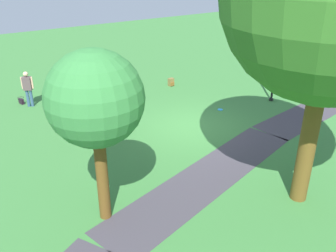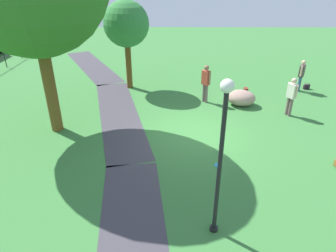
{
  "view_description": "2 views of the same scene",
  "coord_description": "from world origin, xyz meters",
  "px_view_note": "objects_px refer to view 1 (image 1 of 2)",
  "views": [
    {
      "loc": [
        7.99,
        10.19,
        6.16
      ],
      "look_at": [
        1.58,
        0.66,
        0.71
      ],
      "focal_mm": 38.5,
      "sensor_mm": 36.0,
      "label": 1
    },
    {
      "loc": [
        -10.24,
        0.86,
        5.68
      ],
      "look_at": [
        -0.98,
        0.96,
        0.85
      ],
      "focal_mm": 32.44,
      "sensor_mm": 36.0,
      "label": 2
    }
  ],
  "objects_px": {
    "woman_with_handbag": "(28,87)",
    "frisbee_on_grass": "(220,110)",
    "handbag_on_grass": "(21,101)",
    "backpack_by_boulder": "(68,121)",
    "lawn_boulder": "(100,115)",
    "young_tree_near_path": "(95,100)",
    "lamp_post": "(278,51)",
    "man_near_boulder": "(108,114)",
    "passerby_on_path": "(104,83)",
    "spare_backpack_on_lawn": "(171,82)"
  },
  "relations": [
    {
      "from": "man_near_boulder",
      "to": "lawn_boulder",
      "type": "bearing_deg",
      "value": -102.33
    },
    {
      "from": "man_near_boulder",
      "to": "frisbee_on_grass",
      "type": "distance_m",
      "value": 5.41
    },
    {
      "from": "frisbee_on_grass",
      "to": "passerby_on_path",
      "type": "bearing_deg",
      "value": -42.6
    },
    {
      "from": "lamp_post",
      "to": "backpack_by_boulder",
      "type": "height_order",
      "value": "lamp_post"
    },
    {
      "from": "lamp_post",
      "to": "frisbee_on_grass",
      "type": "relative_size",
      "value": 17.01
    },
    {
      "from": "young_tree_near_path",
      "to": "frisbee_on_grass",
      "type": "bearing_deg",
      "value": -152.69
    },
    {
      "from": "woman_with_handbag",
      "to": "man_near_boulder",
      "type": "bearing_deg",
      "value": 106.74
    },
    {
      "from": "passerby_on_path",
      "to": "frisbee_on_grass",
      "type": "distance_m",
      "value": 5.33
    },
    {
      "from": "young_tree_near_path",
      "to": "woman_with_handbag",
      "type": "xyz_separation_m",
      "value": [
        -0.44,
        -8.84,
        -2.31
      ]
    },
    {
      "from": "handbag_on_grass",
      "to": "spare_backpack_on_lawn",
      "type": "xyz_separation_m",
      "value": [
        -7.13,
        1.73,
        0.05
      ]
    },
    {
      "from": "lamp_post",
      "to": "spare_backpack_on_lawn",
      "type": "relative_size",
      "value": 9.65
    },
    {
      "from": "lawn_boulder",
      "to": "handbag_on_grass",
      "type": "distance_m",
      "value": 4.47
    },
    {
      "from": "passerby_on_path",
      "to": "backpack_by_boulder",
      "type": "bearing_deg",
      "value": 30.55
    },
    {
      "from": "backpack_by_boulder",
      "to": "woman_with_handbag",
      "type": "bearing_deg",
      "value": -76.67
    },
    {
      "from": "man_near_boulder",
      "to": "woman_with_handbag",
      "type": "bearing_deg",
      "value": -73.26
    },
    {
      "from": "woman_with_handbag",
      "to": "spare_backpack_on_lawn",
      "type": "xyz_separation_m",
      "value": [
        -6.85,
        1.2,
        -0.74
      ]
    },
    {
      "from": "passerby_on_path",
      "to": "man_near_boulder",
      "type": "bearing_deg",
      "value": 67.3
    },
    {
      "from": "lamp_post",
      "to": "man_near_boulder",
      "type": "height_order",
      "value": "lamp_post"
    },
    {
      "from": "woman_with_handbag",
      "to": "man_near_boulder",
      "type": "height_order",
      "value": "man_near_boulder"
    },
    {
      "from": "woman_with_handbag",
      "to": "backpack_by_boulder",
      "type": "height_order",
      "value": "woman_with_handbag"
    },
    {
      "from": "young_tree_near_path",
      "to": "spare_backpack_on_lawn",
      "type": "height_order",
      "value": "young_tree_near_path"
    },
    {
      "from": "lawn_boulder",
      "to": "man_near_boulder",
      "type": "xyz_separation_m",
      "value": [
        0.36,
        1.64,
        0.7
      ]
    },
    {
      "from": "backpack_by_boulder",
      "to": "frisbee_on_grass",
      "type": "xyz_separation_m",
      "value": [
        -6.13,
        2.2,
        -0.18
      ]
    },
    {
      "from": "lawn_boulder",
      "to": "backpack_by_boulder",
      "type": "height_order",
      "value": "lawn_boulder"
    },
    {
      "from": "young_tree_near_path",
      "to": "handbag_on_grass",
      "type": "distance_m",
      "value": 9.88
    },
    {
      "from": "man_near_boulder",
      "to": "backpack_by_boulder",
      "type": "distance_m",
      "value": 2.44
    },
    {
      "from": "lawn_boulder",
      "to": "frisbee_on_grass",
      "type": "bearing_deg",
      "value": 160.92
    },
    {
      "from": "young_tree_near_path",
      "to": "passerby_on_path",
      "type": "distance_m",
      "value": 8.36
    },
    {
      "from": "woman_with_handbag",
      "to": "frisbee_on_grass",
      "type": "xyz_separation_m",
      "value": [
        -6.82,
        5.09,
        -0.92
      ]
    },
    {
      "from": "woman_with_handbag",
      "to": "frisbee_on_grass",
      "type": "bearing_deg",
      "value": 143.25
    },
    {
      "from": "lawn_boulder",
      "to": "handbag_on_grass",
      "type": "relative_size",
      "value": 4.49
    },
    {
      "from": "young_tree_near_path",
      "to": "spare_backpack_on_lawn",
      "type": "relative_size",
      "value": 11.02
    },
    {
      "from": "young_tree_near_path",
      "to": "lamp_post",
      "type": "bearing_deg",
      "value": -161.88
    },
    {
      "from": "woman_with_handbag",
      "to": "man_near_boulder",
      "type": "distance_m",
      "value": 5.24
    },
    {
      "from": "lamp_post",
      "to": "frisbee_on_grass",
      "type": "height_order",
      "value": "lamp_post"
    },
    {
      "from": "handbag_on_grass",
      "to": "frisbee_on_grass",
      "type": "height_order",
      "value": "handbag_on_grass"
    },
    {
      "from": "lamp_post",
      "to": "frisbee_on_grass",
      "type": "xyz_separation_m",
      "value": [
        2.73,
        -0.48,
        -2.35
      ]
    },
    {
      "from": "lamp_post",
      "to": "woman_with_handbag",
      "type": "xyz_separation_m",
      "value": [
        9.55,
        -5.57,
        -1.43
      ]
    },
    {
      "from": "man_near_boulder",
      "to": "handbag_on_grass",
      "type": "distance_m",
      "value": 5.9
    },
    {
      "from": "lawn_boulder",
      "to": "passerby_on_path",
      "type": "height_order",
      "value": "passerby_on_path"
    },
    {
      "from": "backpack_by_boulder",
      "to": "spare_backpack_on_lawn",
      "type": "height_order",
      "value": "same"
    },
    {
      "from": "handbag_on_grass",
      "to": "backpack_by_boulder",
      "type": "height_order",
      "value": "backpack_by_boulder"
    },
    {
      "from": "handbag_on_grass",
      "to": "woman_with_handbag",
      "type": "bearing_deg",
      "value": 117.52
    },
    {
      "from": "woman_with_handbag",
      "to": "passerby_on_path",
      "type": "bearing_deg",
      "value": 152.46
    },
    {
      "from": "man_near_boulder",
      "to": "backpack_by_boulder",
      "type": "height_order",
      "value": "man_near_boulder"
    },
    {
      "from": "woman_with_handbag",
      "to": "young_tree_near_path",
      "type": "bearing_deg",
      "value": 87.15
    },
    {
      "from": "passerby_on_path",
      "to": "frisbee_on_grass",
      "type": "bearing_deg",
      "value": 137.4
    },
    {
      "from": "lawn_boulder",
      "to": "backpack_by_boulder",
      "type": "relative_size",
      "value": 3.8
    },
    {
      "from": "passerby_on_path",
      "to": "frisbee_on_grass",
      "type": "height_order",
      "value": "passerby_on_path"
    },
    {
      "from": "young_tree_near_path",
      "to": "handbag_on_grass",
      "type": "xyz_separation_m",
      "value": [
        -0.16,
        -9.38,
        -3.1
      ]
    }
  ]
}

